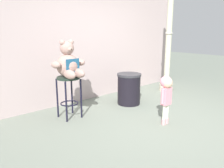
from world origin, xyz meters
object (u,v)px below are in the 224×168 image
at_px(child_walking, 166,90).
at_px(trash_bin, 129,89).
at_px(lamppost, 168,53).
at_px(teddy_bear, 69,64).
at_px(bar_stool_with_teddy, 69,88).

xyz_separation_m(child_walking, trash_bin, (0.34, 1.20, -0.27)).
bearing_deg(lamppost, teddy_bear, 179.86).
relative_size(teddy_bear, lamppost, 0.25).
bearing_deg(trash_bin, bar_stool_with_teddy, 173.08).
height_order(teddy_bear, lamppost, lamppost).
xyz_separation_m(child_walking, lamppost, (1.92, 1.33, 0.40)).
height_order(child_walking, trash_bin, child_walking).
xyz_separation_m(bar_stool_with_teddy, teddy_bear, (0.00, -0.03, 0.45)).
distance_m(teddy_bear, lamppost, 2.99).
bearing_deg(teddy_bear, trash_bin, -5.60).
relative_size(bar_stool_with_teddy, teddy_bear, 1.18).
distance_m(teddy_bear, trash_bin, 1.56).
bearing_deg(bar_stool_with_teddy, lamppost, -0.77).
bearing_deg(trash_bin, teddy_bear, 174.40).
bearing_deg(trash_bin, child_walking, -105.84).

